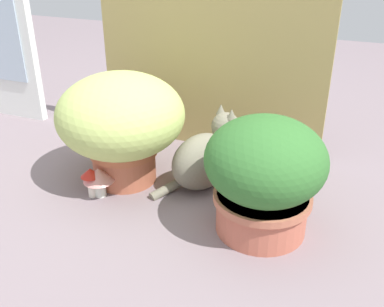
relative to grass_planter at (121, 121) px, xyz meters
The scene contains 8 objects.
ground_plane 0.32m from the grass_planter, 41.20° to the right, with size 6.00×6.00×0.00m, color gray.
cardboard_backdrop 0.52m from the grass_planter, 65.14° to the left, with size 1.01×0.03×0.93m, color tan.
window_panel_white 0.94m from the grass_planter, 155.49° to the left, with size 0.29×0.05×0.88m.
grass_planter is the anchor object (origin of this frame).
leafy_planter 0.60m from the grass_planter, 12.10° to the right, with size 0.38×0.38×0.40m.
cat 0.35m from the grass_planter, 12.69° to the left, with size 0.30×0.34×0.32m.
mushroom_ornament_red 0.24m from the grass_planter, 107.24° to the right, with size 0.07×0.07×0.12m.
mushroom_ornament_pink 0.22m from the grass_planter, 99.98° to the right, with size 0.12×0.12×0.12m.
Camera 1 is at (0.66, -1.20, 0.90)m, focal length 41.47 mm.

